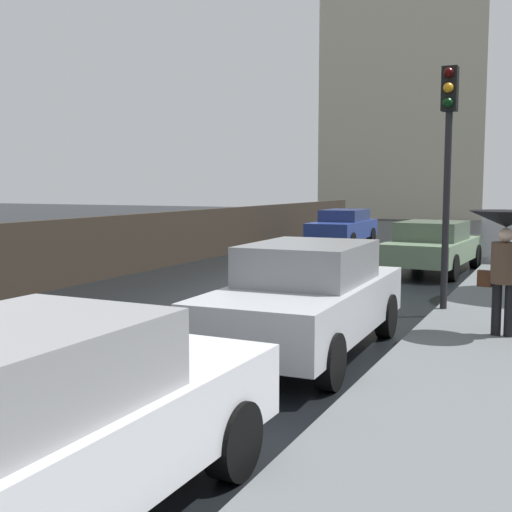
% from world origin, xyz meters
% --- Properties ---
extents(car_silver_near_kerb, '(1.86, 4.43, 1.53)m').
position_xyz_m(car_silver_near_kerb, '(2.86, 5.61, 0.78)').
color(car_silver_near_kerb, '#B2B5BA').
rests_on(car_silver_near_kerb, ground).
extents(car_green_far_ahead, '(2.07, 4.51, 1.37)m').
position_xyz_m(car_green_far_ahead, '(2.89, 15.07, 0.71)').
color(car_green_far_ahead, slate).
rests_on(car_green_far_ahead, ground).
extents(car_blue_behind_camera, '(1.74, 4.29, 1.39)m').
position_xyz_m(car_blue_behind_camera, '(-1.58, 21.33, 0.74)').
color(car_blue_behind_camera, navy).
rests_on(car_blue_behind_camera, ground).
extents(car_white_far_lane, '(1.76, 4.38, 1.48)m').
position_xyz_m(car_white_far_lane, '(2.96, 0.21, 0.75)').
color(car_white_far_lane, silver).
rests_on(car_white_far_lane, ground).
extents(pedestrian_with_umbrella_near, '(1.05, 1.05, 1.82)m').
position_xyz_m(pedestrian_with_umbrella_near, '(5.27, 7.26, 1.58)').
color(pedestrian_with_umbrella_near, black).
rests_on(pedestrian_with_umbrella_near, sidewalk_strip).
extents(traffic_light, '(0.26, 0.39, 4.20)m').
position_xyz_m(traffic_light, '(4.14, 9.07, 3.06)').
color(traffic_light, black).
rests_on(traffic_light, sidewalk_strip).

